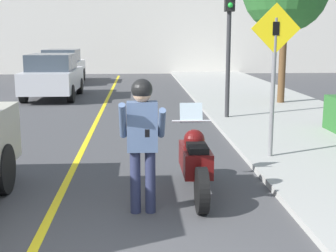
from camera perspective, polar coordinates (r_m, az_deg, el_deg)
road_center_line at (r=10.40m, az=-10.10°, el=-2.25°), size 0.12×36.00×0.01m
building_backdrop at (r=30.09m, az=-4.82°, el=13.32°), size 28.00×1.20×7.22m
motorcycle at (r=7.00m, az=3.31°, el=-4.34°), size 0.62×2.16×1.30m
person_biker at (r=6.12m, az=-3.15°, el=-0.64°), size 0.59×0.49×1.81m
crossing_sign at (r=8.84m, az=12.80°, el=7.14°), size 0.91×0.08×2.82m
traffic_light at (r=13.04m, az=7.46°, el=12.15°), size 0.26×0.30×3.64m
parked_car_silver at (r=18.34m, az=-13.86°, el=5.97°), size 1.88×4.20×1.68m
parked_car_white at (r=24.30m, az=-12.73°, el=7.16°), size 1.88×4.20×1.68m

